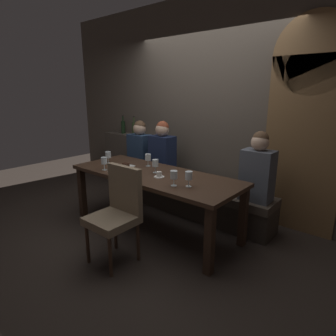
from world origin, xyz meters
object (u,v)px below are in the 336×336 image
Objects in this scene: dining_table at (154,180)px; wine_glass_center_front at (155,163)px; chair_near_side at (117,209)px; espresso_cup at (159,175)px; banquette_bench at (187,197)px; diner_far_end at (258,168)px; wine_glass_near_left at (174,175)px; wine_glass_far_right at (104,161)px; wine_glass_end_right at (148,158)px; wine_glass_far_left at (108,155)px; wine_glass_end_left at (189,176)px; dessert_plate at (125,166)px; diner_redhead at (140,147)px; wine_bottle_dark_red at (123,127)px; wine_bottle_pale_label at (134,128)px; diner_bearded at (162,151)px.

wine_glass_center_front reaches higher than dining_table.
chair_near_side reaches higher than espresso_cup.
banquette_bench is 2.55× the size of chair_near_side.
dining_table is 1.24m from diner_far_end.
wine_glass_near_left and wine_glass_far_right have the same top height.
wine_glass_center_front and wine_glass_end_right have the same top height.
wine_glass_end_left is (1.43, -0.09, -0.00)m from wine_glass_far_left.
dessert_plate is at bearing -124.82° from banquette_bench.
espresso_cup is 0.66m from dessert_plate.
diner_redhead is (-1.13, 1.43, 0.27)m from chair_near_side.
diner_redhead is 4.93× the size of wine_glass_near_left.
wine_glass_end_left is at bearing -12.15° from dining_table.
wine_glass_far_right is at bearing -175.65° from wine_glass_near_left.
dining_table is 2.06m from wine_bottle_dark_red.
wine_glass_end_left reaches higher than dessert_plate.
wine_glass_far_left is (0.92, -1.09, -0.22)m from wine_bottle_dark_red.
espresso_cup is at bearing -138.75° from diner_far_end.
wine_bottle_dark_red reaches higher than chair_near_side.
wine_glass_end_left is at bearing -28.15° from diner_redhead.
espresso_cup is at bearing 158.10° from wine_glass_near_left.
wine_bottle_pale_label reaches higher than wine_glass_near_left.
wine_bottle_pale_label is 1.77m from wine_glass_center_front.
diner_redhead is 1.08m from wine_glass_far_right.
diner_redhead is 1.79m from wine_glass_end_left.
wine_bottle_pale_label is at bearing 131.70° from dessert_plate.
dining_table is at bearing 26.90° from wine_glass_far_right.
wine_glass_center_front is at bearing 145.38° from espresso_cup.
chair_near_side is (0.17, -1.42, 0.33)m from banquette_bench.
wine_glass_far_left and wine_glass_end_right have the same top height.
wine_glass_end_right is at bearing 59.76° from wine_glass_far_right.
wine_glass_near_left is (-0.53, -0.88, 0.02)m from diner_far_end.
wine_glass_end_right is (0.67, -0.51, 0.02)m from diner_redhead.
wine_glass_near_left is 0.16m from wine_glass_end_left.
wine_glass_far_right is (-1.06, -0.08, 0.00)m from wine_glass_near_left.
dessert_plate is (-0.50, -0.01, 0.10)m from dining_table.
wine_glass_end_left is at bearing -26.65° from wine_bottle_dark_red.
diner_far_end reaches higher than chair_near_side.
diner_bearded reaches higher than diner_redhead.
diner_bearded reaches higher than wine_glass_end_left.
wine_bottle_pale_label is 1.99× the size of wine_glass_end_right.
dining_table is 11.58× the size of dessert_plate.
wine_glass_center_front is at bearing 102.50° from chair_near_side.
wine_glass_near_left and wine_glass_end_left have the same top height.
wine_bottle_pale_label is 1.98m from espresso_cup.
dining_table is 13.41× the size of wine_glass_end_right.
banquette_bench is 15.24× the size of wine_glass_end_right.
wine_bottle_pale_label reaches higher than dessert_plate.
diner_bearded is at bearing 84.21° from wine_glass_far_right.
diner_bearded is at bearing -1.46° from diner_redhead.
wine_bottle_pale_label is at bearing 171.44° from diner_far_end.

